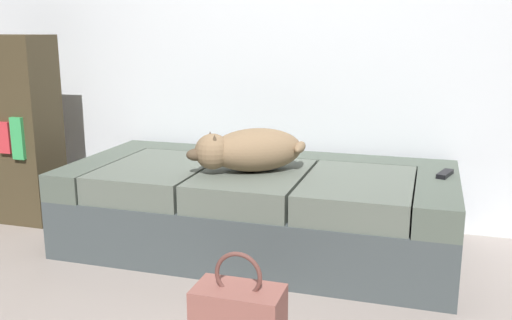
{
  "coord_description": "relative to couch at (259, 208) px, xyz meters",
  "views": [
    {
      "loc": [
        0.82,
        -1.78,
        1.14
      ],
      "look_at": [
        0.0,
        0.91,
        0.49
      ],
      "focal_mm": 40.2,
      "sensor_mm": 36.0,
      "label": 1
    }
  ],
  "objects": [
    {
      "name": "dog_tan",
      "position": [
        -0.02,
        -0.09,
        0.33
      ],
      "size": [
        0.58,
        0.48,
        0.21
      ],
      "color": "#806549",
      "rests_on": "couch"
    },
    {
      "name": "couch",
      "position": [
        0.0,
        0.0,
        0.0
      ],
      "size": [
        1.97,
        0.93,
        0.44
      ],
      "color": "#3C4547",
      "rests_on": "ground"
    },
    {
      "name": "bookshelf",
      "position": [
        -1.56,
        0.04,
        0.33
      ],
      "size": [
        0.56,
        0.3,
        1.1
      ],
      "color": "#3F3521",
      "rests_on": "ground"
    },
    {
      "name": "handbag",
      "position": [
        0.22,
        -0.97,
        -0.09
      ],
      "size": [
        0.32,
        0.18,
        0.38
      ],
      "color": "#8B5249",
      "rests_on": "ground"
    },
    {
      "name": "tv_remote",
      "position": [
        0.91,
        0.09,
        0.23
      ],
      "size": [
        0.09,
        0.16,
        0.02
      ],
      "primitive_type": "cube",
      "rotation": [
        0.0,
        0.0,
        -0.29
      ],
      "color": "black",
      "rests_on": "couch"
    }
  ]
}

